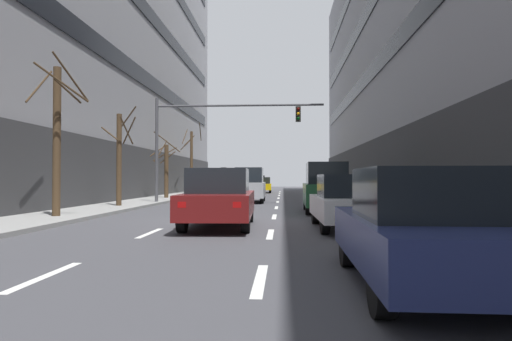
# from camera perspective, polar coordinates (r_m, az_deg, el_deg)

# --- Properties ---
(ground_plane) EXTENTS (120.00, 120.00, 0.00)m
(ground_plane) POSITION_cam_1_polar(r_m,az_deg,el_deg) (14.36, -4.16, -6.87)
(ground_plane) COLOR #424247
(sidewalk_left) EXTENTS (2.99, 80.00, 0.14)m
(sidewalk_left) POSITION_cam_1_polar(r_m,az_deg,el_deg) (16.43, -26.60, -5.78)
(sidewalk_left) COLOR gray
(sidewalk_left) RESTS_ON ground
(sidewalk_right) EXTENTS (2.99, 80.00, 0.14)m
(sidewalk_right) POSITION_cam_1_polar(r_m,az_deg,el_deg) (14.87, 20.81, -6.34)
(sidewalk_right) COLOR gray
(sidewalk_right) RESTS_ON ground
(lane_stripe_l1_s2) EXTENTS (0.16, 2.00, 0.01)m
(lane_stripe_l1_s2) POSITION_cam_1_polar(r_m,az_deg,el_deg) (7.24, -26.35, -12.54)
(lane_stripe_l1_s2) COLOR silver
(lane_stripe_l1_s2) RESTS_ON ground
(lane_stripe_l1_s3) EXTENTS (0.16, 2.00, 0.01)m
(lane_stripe_l1_s3) POSITION_cam_1_polar(r_m,az_deg,el_deg) (11.79, -13.99, -8.11)
(lane_stripe_l1_s3) COLOR silver
(lane_stripe_l1_s3) RESTS_ON ground
(lane_stripe_l1_s4) EXTENTS (0.16, 2.00, 0.01)m
(lane_stripe_l1_s4) POSITION_cam_1_polar(r_m,az_deg,el_deg) (16.60, -8.73, -6.06)
(lane_stripe_l1_s4) COLOR silver
(lane_stripe_l1_s4) RESTS_ON ground
(lane_stripe_l1_s5) EXTENTS (0.16, 2.00, 0.01)m
(lane_stripe_l1_s5) POSITION_cam_1_polar(r_m,az_deg,el_deg) (21.49, -5.86, -4.92)
(lane_stripe_l1_s5) COLOR silver
(lane_stripe_l1_s5) RESTS_ON ground
(lane_stripe_l1_s6) EXTENTS (0.16, 2.00, 0.01)m
(lane_stripe_l1_s6) POSITION_cam_1_polar(r_m,az_deg,el_deg) (26.43, -4.07, -4.19)
(lane_stripe_l1_s6) COLOR silver
(lane_stripe_l1_s6) RESTS_ON ground
(lane_stripe_l1_s7) EXTENTS (0.16, 2.00, 0.01)m
(lane_stripe_l1_s7) POSITION_cam_1_polar(r_m,az_deg,el_deg) (31.38, -2.85, -3.69)
(lane_stripe_l1_s7) COLOR silver
(lane_stripe_l1_s7) RESTS_ON ground
(lane_stripe_l1_s8) EXTENTS (0.16, 2.00, 0.01)m
(lane_stripe_l1_s8) POSITION_cam_1_polar(r_m,az_deg,el_deg) (36.35, -1.96, -3.33)
(lane_stripe_l1_s8) COLOR silver
(lane_stripe_l1_s8) RESTS_ON ground
(lane_stripe_l1_s9) EXTENTS (0.16, 2.00, 0.01)m
(lane_stripe_l1_s9) POSITION_cam_1_polar(r_m,az_deg,el_deg) (41.33, -1.28, -3.05)
(lane_stripe_l1_s9) COLOR silver
(lane_stripe_l1_s9) RESTS_ON ground
(lane_stripe_l1_s10) EXTENTS (0.16, 2.00, 0.01)m
(lane_stripe_l1_s10) POSITION_cam_1_polar(r_m,az_deg,el_deg) (46.31, -0.75, -2.83)
(lane_stripe_l1_s10) COLOR silver
(lane_stripe_l1_s10) RESTS_ON ground
(lane_stripe_l2_s2) EXTENTS (0.16, 2.00, 0.01)m
(lane_stripe_l2_s2) POSITION_cam_1_polar(r_m,az_deg,el_deg) (6.33, 0.55, -14.35)
(lane_stripe_l2_s2) COLOR silver
(lane_stripe_l2_s2) RESTS_ON ground
(lane_stripe_l2_s3) EXTENTS (0.16, 2.00, 0.01)m
(lane_stripe_l2_s3) POSITION_cam_1_polar(r_m,az_deg,el_deg) (11.25, 1.93, -8.48)
(lane_stripe_l2_s3) COLOR silver
(lane_stripe_l2_s3) RESTS_ON ground
(lane_stripe_l2_s4) EXTENTS (0.16, 2.00, 0.01)m
(lane_stripe_l2_s4) POSITION_cam_1_polar(r_m,az_deg,el_deg) (16.22, 2.46, -6.19)
(lane_stripe_l2_s4) COLOR silver
(lane_stripe_l2_s4) RESTS_ON ground
(lane_stripe_l2_s5) EXTENTS (0.16, 2.00, 0.01)m
(lane_stripe_l2_s5) POSITION_cam_1_polar(r_m,az_deg,el_deg) (21.20, 2.74, -4.97)
(lane_stripe_l2_s5) COLOR silver
(lane_stripe_l2_s5) RESTS_ON ground
(lane_stripe_l2_s6) EXTENTS (0.16, 2.00, 0.01)m
(lane_stripe_l2_s6) POSITION_cam_1_polar(r_m,az_deg,el_deg) (26.19, 2.91, -4.22)
(lane_stripe_l2_s6) COLOR silver
(lane_stripe_l2_s6) RESTS_ON ground
(lane_stripe_l2_s7) EXTENTS (0.16, 2.00, 0.01)m
(lane_stripe_l2_s7) POSITION_cam_1_polar(r_m,az_deg,el_deg) (31.19, 3.02, -3.71)
(lane_stripe_l2_s7) COLOR silver
(lane_stripe_l2_s7) RESTS_ON ground
(lane_stripe_l2_s8) EXTENTS (0.16, 2.00, 0.01)m
(lane_stripe_l2_s8) POSITION_cam_1_polar(r_m,az_deg,el_deg) (36.18, 3.11, -3.34)
(lane_stripe_l2_s8) COLOR silver
(lane_stripe_l2_s8) RESTS_ON ground
(lane_stripe_l2_s9) EXTENTS (0.16, 2.00, 0.01)m
(lane_stripe_l2_s9) POSITION_cam_1_polar(r_m,az_deg,el_deg) (41.18, 3.17, -3.06)
(lane_stripe_l2_s9) COLOR silver
(lane_stripe_l2_s9) RESTS_ON ground
(lane_stripe_l2_s10) EXTENTS (0.16, 2.00, 0.01)m
(lane_stripe_l2_s10) POSITION_cam_1_polar(r_m,az_deg,el_deg) (46.17, 3.22, -2.84)
(lane_stripe_l2_s10) COLOR silver
(lane_stripe_l2_s10) RESTS_ON ground
(taxi_driving_0) EXTENTS (1.98, 4.56, 2.38)m
(taxi_driving_0) POSITION_cam_1_polar(r_m,az_deg,el_deg) (36.22, -4.34, -1.61)
(taxi_driving_0) COLOR black
(taxi_driving_0) RESTS_ON ground
(car_driving_1) EXTENTS (2.13, 4.73, 1.75)m
(car_driving_1) POSITION_cam_1_polar(r_m,az_deg,el_deg) (12.83, -4.90, -3.72)
(car_driving_1) COLOR black
(car_driving_1) RESTS_ON ground
(taxi_driving_2) EXTENTS (1.82, 4.19, 1.73)m
(taxi_driving_2) POSITION_cam_1_polar(r_m,az_deg,el_deg) (42.61, 0.89, -1.96)
(taxi_driving_2) COLOR black
(taxi_driving_2) RESTS_ON ground
(car_driving_3) EXTENTS (1.87, 4.34, 2.09)m
(car_driving_3) POSITION_cam_1_polar(r_m,az_deg,el_deg) (25.82, -0.85, -1.97)
(car_driving_3) COLOR black
(car_driving_3) RESTS_ON ground
(car_parked_0) EXTENTS (1.84, 4.29, 1.60)m
(car_parked_0) POSITION_cam_1_polar(r_m,az_deg,el_deg) (6.11, 21.13, -7.31)
(car_parked_0) COLOR black
(car_parked_0) RESTS_ON ground
(car_parked_1) EXTENTS (1.84, 4.22, 1.57)m
(car_parked_1) POSITION_cam_1_polar(r_m,az_deg,el_deg) (12.59, 11.98, -4.15)
(car_parked_1) COLOR black
(car_parked_1) RESTS_ON ground
(car_parked_2) EXTENTS (1.91, 4.42, 2.12)m
(car_parked_2) POSITION_cam_1_polar(r_m,az_deg,el_deg) (18.40, 9.32, -2.28)
(car_parked_2) COLOR black
(car_parked_2) RESTS_ON ground
(traffic_signal_0) EXTENTS (9.48, 0.35, 5.85)m
(traffic_signal_0) POSITION_cam_1_polar(r_m,az_deg,el_deg) (24.18, -6.18, 5.62)
(traffic_signal_0) COLOR #4C4C51
(traffic_signal_0) RESTS_ON sidewalk_left
(street_tree_0) EXTENTS (2.20, 2.22, 4.41)m
(street_tree_0) POSITION_cam_1_polar(r_m,az_deg,el_deg) (29.67, -11.94, 0.29)
(street_tree_0) COLOR #4C3823
(street_tree_0) RESTS_ON sidewalk_left
(street_tree_1) EXTENTS (1.82, 1.65, 6.05)m
(street_tree_1) POSITION_cam_1_polar(r_m,az_deg,el_deg) (37.42, -8.63, 1.41)
(street_tree_1) COLOR #4C3823
(street_tree_1) RESTS_ON sidewalk_left
(street_tree_2) EXTENTS (1.61, 1.61, 4.88)m
(street_tree_2) POSITION_cam_1_polar(r_m,az_deg,el_deg) (21.69, -17.78, 1.79)
(street_tree_2) COLOR #4C3823
(street_tree_2) RESTS_ON sidewalk_left
(street_tree_3) EXTENTS (2.01, 2.00, 5.52)m
(street_tree_3) POSITION_cam_1_polar(r_m,az_deg,el_deg) (16.52, -25.07, 4.14)
(street_tree_3) COLOR #4C3823
(street_tree_3) RESTS_ON sidewalk_left
(pedestrian_0) EXTENTS (0.52, 0.27, 1.60)m
(pedestrian_0) POSITION_cam_1_polar(r_m,az_deg,el_deg) (26.31, 14.21, -1.87)
(pedestrian_0) COLOR black
(pedestrian_0) RESTS_ON sidewalk_right
(pedestrian_1) EXTENTS (0.24, 0.53, 1.51)m
(pedestrian_1) POSITION_cam_1_polar(r_m,az_deg,el_deg) (20.51, 14.78, -2.28)
(pedestrian_1) COLOR black
(pedestrian_1) RESTS_ON sidewalk_right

